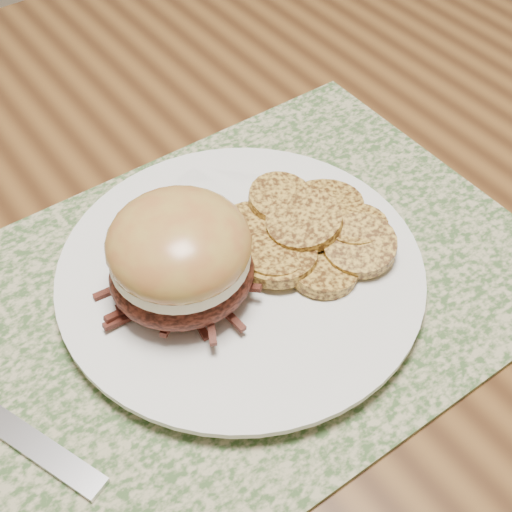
# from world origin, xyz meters

# --- Properties ---
(dining_table) EXTENTS (1.50, 0.90, 0.75)m
(dining_table) POSITION_xyz_m (0.00, 0.00, 0.67)
(dining_table) COLOR brown
(dining_table) RESTS_ON ground
(placemat) EXTENTS (0.45, 0.33, 0.00)m
(placemat) POSITION_xyz_m (0.19, -0.05, 0.75)
(placemat) COLOR #3C592D
(placemat) RESTS_ON dining_table
(dinner_plate) EXTENTS (0.26, 0.26, 0.02)m
(dinner_plate) POSITION_xyz_m (0.19, -0.05, 0.76)
(dinner_plate) COLOR white
(dinner_plate) RESTS_ON placemat
(pork_sandwich) EXTENTS (0.13, 0.12, 0.08)m
(pork_sandwich) POSITION_xyz_m (0.14, -0.04, 0.81)
(pork_sandwich) COLOR black
(pork_sandwich) RESTS_ON dinner_plate
(roasted_potatoes) EXTENTS (0.15, 0.15, 0.03)m
(roasted_potatoes) POSITION_xyz_m (0.24, -0.06, 0.78)
(roasted_potatoes) COLOR #BC9037
(roasted_potatoes) RESTS_ON dinner_plate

